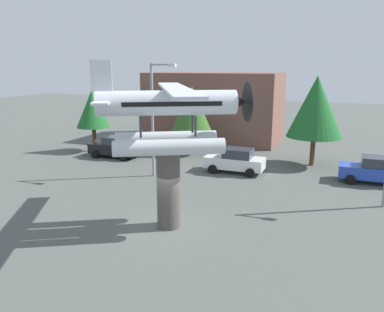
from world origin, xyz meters
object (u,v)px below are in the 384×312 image
at_px(tree_east, 192,110).
at_px(tree_center_back, 316,107).
at_px(tree_west, 93,109).
at_px(car_near_black, 115,147).
at_px(streetlight_primary, 155,112).
at_px(car_mid_white, 235,160).
at_px(floatplane_monument, 170,114).
at_px(display_pedestal, 168,189).
at_px(storefront_building, 214,106).
at_px(car_far_blue, 374,170).

height_order(tree_east, tree_center_back, tree_center_back).
xyz_separation_m(tree_west, tree_east, (8.47, 2.32, 0.00)).
bearing_deg(car_near_black, streetlight_primary, 146.77).
xyz_separation_m(car_mid_white, streetlight_primary, (-4.85, -2.94, 3.58)).
height_order(floatplane_monument, car_near_black, floatplane_monument).
xyz_separation_m(car_near_black, car_mid_white, (10.57, -0.81, 0.00)).
distance_m(streetlight_primary, tree_center_back, 12.11).
distance_m(display_pedestal, storefront_building, 22.62).
bearing_deg(tree_west, floatplane_monument, -43.19).
height_order(streetlight_primary, storefront_building, streetlight_primary).
bearing_deg(tree_east, streetlight_primary, -87.45).
distance_m(display_pedestal, car_far_blue, 14.72).
bearing_deg(car_near_black, floatplane_monument, 132.74).
distance_m(tree_west, tree_east, 8.78).
bearing_deg(car_mid_white, tree_east, -41.32).
xyz_separation_m(display_pedestal, tree_center_back, (5.39, 14.51, 2.64)).
relative_size(floatplane_monument, tree_west, 1.78).
xyz_separation_m(car_far_blue, tree_center_back, (-4.13, 3.33, 3.62)).
distance_m(car_far_blue, storefront_building, 18.32).
relative_size(display_pedestal, tree_center_back, 0.55).
xyz_separation_m(car_mid_white, storefront_building, (-5.47, 11.66, 2.53)).
relative_size(tree_east, tree_center_back, 0.86).
xyz_separation_m(floatplane_monument, streetlight_primary, (-4.53, 7.34, -0.93)).
xyz_separation_m(display_pedestal, tree_east, (-4.75, 14.90, 1.90)).
bearing_deg(floatplane_monument, car_far_blue, 20.60).
distance_m(display_pedestal, tree_east, 15.75).
xyz_separation_m(car_near_black, tree_west, (-3.08, 1.42, 2.89)).
xyz_separation_m(streetlight_primary, tree_west, (-8.80, 5.17, -0.70)).
bearing_deg(floatplane_monument, car_near_black, 103.62).
relative_size(car_far_blue, tree_center_back, 0.62).
bearing_deg(tree_west, tree_east, 15.32).
xyz_separation_m(display_pedestal, storefront_building, (-5.04, 22.00, 1.55)).
distance_m(display_pedestal, floatplane_monument, 3.54).
height_order(car_mid_white, streetlight_primary, streetlight_primary).
bearing_deg(streetlight_primary, car_near_black, 146.77).
height_order(car_near_black, tree_east, tree_east).
bearing_deg(floatplane_monument, storefront_building, 74.09).
distance_m(car_mid_white, tree_west, 14.13).
bearing_deg(display_pedestal, tree_east, 107.67).
xyz_separation_m(floatplane_monument, car_near_black, (-10.25, 11.09, -4.52)).
height_order(floatplane_monument, tree_center_back, floatplane_monument).
height_order(car_mid_white, tree_east, tree_east).
bearing_deg(display_pedestal, storefront_building, 102.89).
bearing_deg(tree_center_back, storefront_building, 144.30).
xyz_separation_m(car_near_black, tree_center_back, (15.53, 3.35, 3.62)).
bearing_deg(tree_center_back, car_mid_white, -140.01).
bearing_deg(car_near_black, tree_east, -145.20).
distance_m(display_pedestal, car_mid_white, 10.40).
bearing_deg(display_pedestal, car_near_black, 132.26).
height_order(floatplane_monument, tree_east, floatplane_monument).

